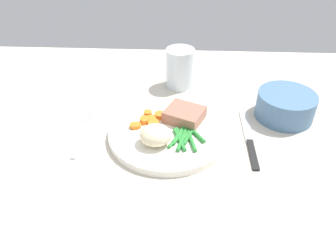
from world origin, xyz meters
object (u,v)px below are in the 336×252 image
dinner_plate (168,133)px  meat_portion (184,115)px  water_glass (180,71)px  salad_bowl (286,104)px  fork (83,133)px  knife (249,138)px

dinner_plate → meat_portion: size_ratio=3.23×
dinner_plate → water_glass: bearing=84.8°
dinner_plate → salad_bowl: size_ratio=1.93×
dinner_plate → fork: 18.39cm
salad_bowl → knife: bearing=-135.8°
salad_bowl → meat_portion: bearing=-168.7°
dinner_plate → fork: (-18.38, -0.26, -0.60)cm
knife → water_glass: water_glass is taller
meat_portion → fork: size_ratio=0.47×
meat_portion → dinner_plate: bearing=-130.6°
fork → knife: knife is taller
dinner_plate → knife: 17.19cm
salad_bowl → dinner_plate: bearing=-162.0°
dinner_plate → knife: size_ratio=1.23×
meat_portion → water_glass: size_ratio=0.77×
fork → knife: (35.56, -0.03, -0.00)cm
knife → water_glass: 27.27cm
knife → salad_bowl: bearing=47.1°
dinner_plate → water_glass: water_glass is taller
meat_portion → knife: (13.77, -4.26, -2.71)cm
dinner_plate → meat_portion: meat_portion is taller
meat_portion → salad_bowl: bearing=11.3°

